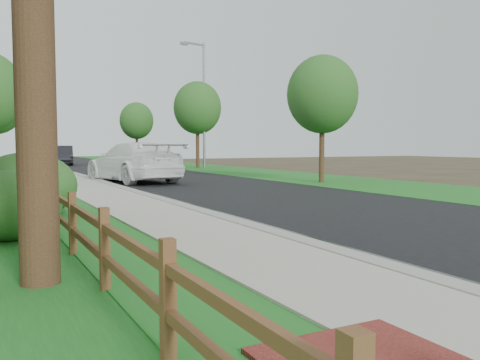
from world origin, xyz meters
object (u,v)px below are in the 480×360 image
ranch_fence (62,212)px  white_suv (133,162)px  dark_car_mid (155,158)px  streetlight (202,97)px

ranch_fence → white_suv: bearing=69.6°
ranch_fence → white_suv: 16.04m
white_suv → dark_car_mid: (5.20, 12.63, -0.12)m
dark_car_mid → streetlight: size_ratio=0.52×
white_suv → ranch_fence: bearing=60.1°
ranch_fence → dark_car_mid: 29.69m
white_suv → dark_car_mid: white_suv is taller
streetlight → white_suv: bearing=-126.7°
white_suv → streetlight: 15.59m
ranch_fence → streetlight: bearing=61.7°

